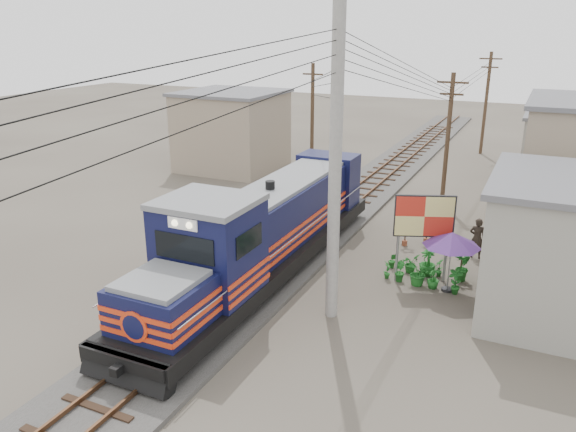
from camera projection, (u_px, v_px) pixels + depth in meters
The scene contains 15 objects.
ground at pixel (248, 289), 20.83m from camera, with size 120.00×120.00×0.00m, color #473F35.
ballast at pixel (340, 211), 29.37m from camera, with size 3.60×70.00×0.16m, color #595651.
track at pixel (340, 208), 29.32m from camera, with size 1.15×70.00×0.12m.
locomotive at pixel (263, 234), 21.39m from camera, with size 3.00×16.31×4.04m.
utility_pole_main at pixel (335, 171), 17.38m from camera, with size 0.40×0.40×10.00m.
wooden_pole_mid at pixel (448, 137), 29.84m from camera, with size 1.60×0.24×7.00m.
wooden_pole_far at pixel (486, 101), 41.64m from camera, with size 1.60×0.24×7.50m.
wooden_pole_left at pixel (312, 115), 37.08m from camera, with size 1.60×0.24×7.00m.
power_lines at pixel (331, 65), 25.73m from camera, with size 9.65×19.00×3.30m.
shophouse_back at pixel (576, 148), 34.59m from camera, with size 6.30×6.30×4.20m.
shophouse_left at pixel (232, 130), 37.72m from camera, with size 6.30×6.30×5.20m.
billboard at pixel (424, 219), 20.70m from camera, with size 2.11×0.91×3.43m.
market_umbrella at pixel (452, 240), 20.06m from camera, with size 2.30×2.30×2.30m.
vendor at pixel (477, 238), 23.39m from camera, with size 0.64×0.42×1.74m, color black.
plant_nursery at pixel (427, 269), 21.38m from camera, with size 3.18×2.10×1.13m.
Camera 1 is at (9.35, -16.43, 9.28)m, focal length 35.00 mm.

